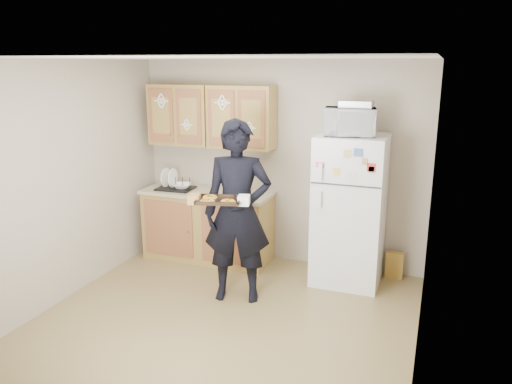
{
  "coord_description": "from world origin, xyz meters",
  "views": [
    {
      "loc": [
        1.84,
        -3.99,
        2.46
      ],
      "look_at": [
        0.19,
        0.45,
        1.23
      ],
      "focal_mm": 35.0,
      "sensor_mm": 36.0,
      "label": 1
    }
  ],
  "objects_px": {
    "refrigerator": "(349,210)",
    "baking_tray": "(219,201)",
    "microwave": "(350,122)",
    "dish_rack": "(175,182)",
    "person": "(238,212)"
  },
  "relations": [
    {
      "from": "refrigerator",
      "to": "dish_rack",
      "type": "relative_size",
      "value": 3.8
    },
    {
      "from": "refrigerator",
      "to": "person",
      "type": "relative_size",
      "value": 0.88
    },
    {
      "from": "person",
      "to": "baking_tray",
      "type": "distance_m",
      "value": 0.36
    },
    {
      "from": "microwave",
      "to": "dish_rack",
      "type": "xyz_separation_m",
      "value": [
        -2.18,
        0.04,
        -0.86
      ]
    },
    {
      "from": "dish_rack",
      "to": "person",
      "type": "bearing_deg",
      "value": -34.92
    },
    {
      "from": "refrigerator",
      "to": "baking_tray",
      "type": "height_order",
      "value": "refrigerator"
    },
    {
      "from": "person",
      "to": "dish_rack",
      "type": "relative_size",
      "value": 4.29
    },
    {
      "from": "refrigerator",
      "to": "person",
      "type": "bearing_deg",
      "value": -139.93
    },
    {
      "from": "person",
      "to": "dish_rack",
      "type": "distance_m",
      "value": 1.47
    },
    {
      "from": "refrigerator",
      "to": "baking_tray",
      "type": "distance_m",
      "value": 1.61
    },
    {
      "from": "refrigerator",
      "to": "baking_tray",
      "type": "bearing_deg",
      "value": -133.69
    },
    {
      "from": "baking_tray",
      "to": "person",
      "type": "bearing_deg",
      "value": 59.99
    },
    {
      "from": "person",
      "to": "dish_rack",
      "type": "height_order",
      "value": "person"
    },
    {
      "from": "microwave",
      "to": "baking_tray",
      "type": "bearing_deg",
      "value": -144.21
    },
    {
      "from": "dish_rack",
      "to": "refrigerator",
      "type": "bearing_deg",
      "value": 0.27
    }
  ]
}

